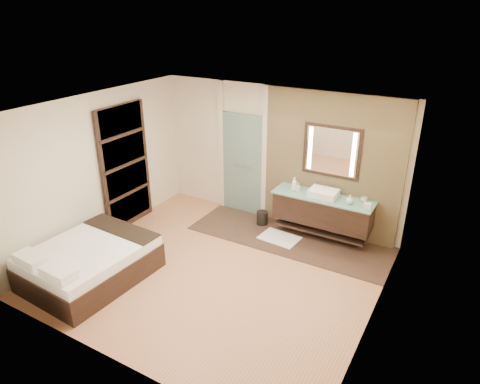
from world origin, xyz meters
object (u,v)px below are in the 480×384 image
Objects in this scene: waste_bin at (262,218)px; bed at (90,262)px; vanity at (322,210)px; mirror_unit at (332,151)px.

bed is at bearing -117.27° from waste_bin.
vanity is 6.61× the size of waste_bin.
bed is at bearing -129.69° from mirror_unit.
bed is 6.91× the size of waste_bin.
mirror_unit is 1.95m from waste_bin.
mirror_unit reaches higher than vanity.
vanity is at bearing 51.19° from bed.
bed is 3.39m from waste_bin.
bed reaches higher than waste_bin.
mirror_unit reaches higher than waste_bin.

